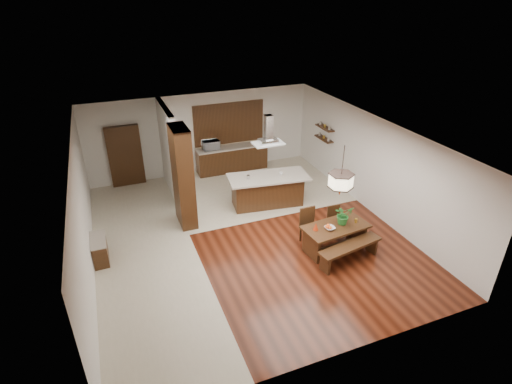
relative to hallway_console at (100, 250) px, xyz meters
name	(u,v)px	position (x,y,z in m)	size (l,w,h in m)	color
room_shell	(245,166)	(3.81, -0.20, 1.75)	(9.00, 9.04, 2.92)	#38140A
tile_hallway	(146,255)	(1.06, -0.20, -0.31)	(2.50, 9.00, 0.01)	beige
tile_kitchen	(255,188)	(5.06, 2.30, -0.31)	(5.50, 4.00, 0.01)	beige
soffit_band	(245,135)	(3.81, -0.20, 2.57)	(8.00, 9.00, 0.02)	#381C0E
partition_pier	(183,177)	(2.41, 1.00, 1.14)	(0.45, 1.00, 2.90)	black
partition_stub	(169,151)	(2.41, 3.10, 1.14)	(0.18, 2.40, 2.90)	silver
hallway_console	(100,250)	(0.00, 0.00, 0.00)	(0.37, 0.88, 0.63)	black
hallway_doorway	(125,156)	(1.11, 4.20, 0.74)	(1.10, 0.20, 2.10)	black
rear_counter	(232,158)	(4.81, 4.00, 0.16)	(2.60, 0.62, 0.95)	black
kitchen_window	(229,123)	(4.81, 4.26, 1.44)	(2.60, 0.08, 1.50)	#9B592E
shelf_lower	(324,139)	(7.68, 2.40, 1.08)	(0.26, 0.90, 0.04)	black
shelf_upper	(325,128)	(7.68, 2.40, 1.49)	(0.26, 0.90, 0.04)	black
dining_table	(335,232)	(5.71, -1.72, 0.20)	(1.77, 1.02, 0.71)	black
dining_bench	(349,253)	(5.77, -2.33, -0.06)	(1.78, 0.39, 0.50)	black
dining_chair_left	(310,227)	(5.23, -1.25, 0.18)	(0.44, 0.44, 1.00)	black
dining_chair_right	(336,222)	(6.08, -1.16, 0.11)	(0.38, 0.38, 0.85)	black
pendant_lantern	(342,171)	(5.71, -1.72, 1.93)	(0.64, 0.64, 1.31)	#FFEFC3
foliage_plant	(343,215)	(5.93, -1.68, 0.64)	(0.46, 0.40, 0.51)	#246E29
fruit_bowl	(330,228)	(5.48, -1.80, 0.42)	(0.25, 0.25, 0.06)	beige
napkin_cone	(316,226)	(5.13, -1.70, 0.49)	(0.13, 0.13, 0.20)	#B72B0D
gold_ornament	(356,221)	(6.28, -1.76, 0.45)	(0.08, 0.08, 0.11)	gold
kitchen_island	(268,190)	(5.01, 1.10, 0.20)	(2.56, 1.37, 1.01)	black
range_hood	(268,130)	(5.01, 1.11, 2.15)	(0.90, 0.55, 0.87)	silver
island_cup	(281,174)	(5.40, 1.01, 0.74)	(0.11, 0.11, 0.09)	white
microwave	(211,145)	(4.03, 4.00, 0.80)	(0.59, 0.40, 0.33)	#B9BBC0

